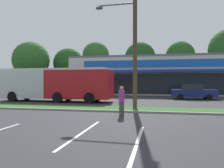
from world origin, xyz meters
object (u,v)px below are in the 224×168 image
at_px(pedestrian_near_bench, 122,101).
at_px(city_bus, 55,84).
at_px(utility_pole, 133,31).
at_px(car_2, 20,91).
at_px(car_0, 193,92).

bearing_deg(pedestrian_near_bench, city_bus, 103.89).
height_order(utility_pole, car_2, utility_pole).
bearing_deg(car_0, car_2, -179.43).
bearing_deg(city_bus, utility_pole, 150.80).
bearing_deg(car_0, utility_pole, -118.04).
bearing_deg(car_2, pedestrian_near_bench, -40.38).
distance_m(utility_pole, pedestrian_near_bench, 5.53).
bearing_deg(city_bus, pedestrian_near_bench, 136.68).
xyz_separation_m(utility_pole, car_0, (5.53, 10.38, -4.69)).
relative_size(utility_pole, car_0, 2.19).
bearing_deg(utility_pole, car_2, 147.19).
bearing_deg(car_2, car_0, 0.57).
bearing_deg(city_bus, car_2, -33.67).
height_order(city_bus, car_0, city_bus).
relative_size(utility_pole, car_2, 2.50).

